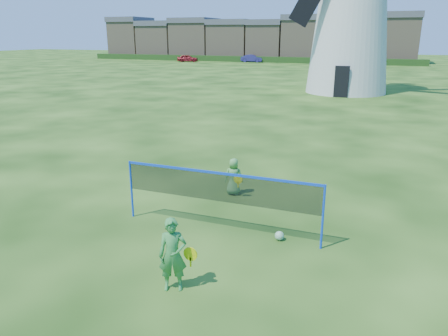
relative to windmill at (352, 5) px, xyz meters
name	(u,v)px	position (x,y,z in m)	size (l,w,h in m)	color
ground	(209,230)	(-0.24, -28.70, -6.92)	(220.00, 220.00, 0.00)	black
windmill	(352,5)	(0.00, 0.00, 0.00)	(14.96, 6.57, 20.17)	silver
badminton_net	(219,188)	(0.02, -28.68, -5.78)	(5.05, 0.05, 1.55)	blue
player_girl	(173,255)	(0.15, -31.34, -6.19)	(0.73, 0.53, 1.46)	#378B3F
player_boy	(234,177)	(-0.53, -26.13, -6.35)	(0.66, 0.46, 1.13)	#549B4B
play_ball	(279,236)	(1.54, -28.61, -6.81)	(0.22, 0.22, 0.22)	green
terraced_houses	(252,39)	(-22.20, 43.30, -2.95)	(59.64, 8.40, 8.29)	#9A8366
hedge	(241,59)	(-22.24, 37.30, -6.42)	(62.00, 0.80, 1.00)	#193814
car_left	(188,58)	(-31.13, 33.69, -6.28)	(1.50, 3.73, 1.27)	maroon
car_right	(252,58)	(-20.07, 37.19, -6.27)	(1.37, 3.92, 1.29)	navy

